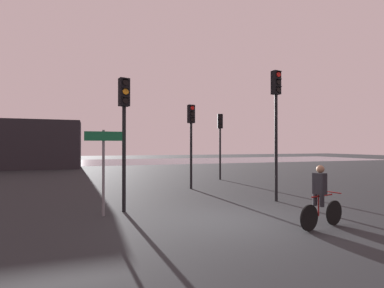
{
  "coord_description": "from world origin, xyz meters",
  "views": [
    {
      "loc": [
        -3.83,
        -7.54,
        2.11
      ],
      "look_at": [
        0.5,
        5.0,
        2.2
      ],
      "focal_mm": 28.0,
      "sensor_mm": 36.0,
      "label": 1
    }
  ],
  "objects_px": {
    "traffic_light_near_left": "(124,119)",
    "traffic_light_far_right": "(220,134)",
    "direction_sign_post": "(103,160)",
    "cyclist": "(321,196)",
    "traffic_light_near_right": "(276,111)",
    "traffic_light_center": "(191,130)"
  },
  "relations": [
    {
      "from": "traffic_light_center",
      "to": "cyclist",
      "type": "distance_m",
      "value": 8.09
    },
    {
      "from": "traffic_light_near_right",
      "to": "traffic_light_near_left",
      "type": "distance_m",
      "value": 5.73
    },
    {
      "from": "traffic_light_near_left",
      "to": "traffic_light_far_right",
      "type": "distance_m",
      "value": 9.99
    },
    {
      "from": "traffic_light_far_right",
      "to": "direction_sign_post",
      "type": "bearing_deg",
      "value": 63.44
    },
    {
      "from": "traffic_light_near_right",
      "to": "direction_sign_post",
      "type": "distance_m",
      "value": 6.61
    },
    {
      "from": "traffic_light_near_left",
      "to": "traffic_light_far_right",
      "type": "relative_size",
      "value": 1.04
    },
    {
      "from": "traffic_light_center",
      "to": "traffic_light_near_left",
      "type": "height_order",
      "value": "traffic_light_near_left"
    },
    {
      "from": "traffic_light_center",
      "to": "cyclist",
      "type": "relative_size",
      "value": 2.48
    },
    {
      "from": "cyclist",
      "to": "traffic_light_far_right",
      "type": "bearing_deg",
      "value": 155.2
    },
    {
      "from": "traffic_light_near_right",
      "to": "traffic_light_far_right",
      "type": "xyz_separation_m",
      "value": [
        1.02,
        7.41,
        -0.56
      ]
    },
    {
      "from": "traffic_light_near_right",
      "to": "direction_sign_post",
      "type": "xyz_separation_m",
      "value": [
        -6.37,
        -0.37,
        -1.74
      ]
    },
    {
      "from": "direction_sign_post",
      "to": "cyclist",
      "type": "xyz_separation_m",
      "value": [
        5.2,
        -3.22,
        -0.88
      ]
    },
    {
      "from": "traffic_light_far_right",
      "to": "cyclist",
      "type": "xyz_separation_m",
      "value": [
        -2.18,
        -11.0,
        -2.06
      ]
    },
    {
      "from": "traffic_light_near_left",
      "to": "traffic_light_far_right",
      "type": "xyz_separation_m",
      "value": [
        6.73,
        7.38,
        -0.11
      ]
    },
    {
      "from": "traffic_light_near_right",
      "to": "traffic_light_near_left",
      "type": "bearing_deg",
      "value": -10.42
    },
    {
      "from": "traffic_light_near_right",
      "to": "cyclist",
      "type": "relative_size",
      "value": 2.99
    },
    {
      "from": "traffic_light_near_right",
      "to": "traffic_light_far_right",
      "type": "distance_m",
      "value": 7.5
    },
    {
      "from": "cyclist",
      "to": "traffic_light_near_right",
      "type": "bearing_deg",
      "value": 148.46
    },
    {
      "from": "traffic_light_center",
      "to": "traffic_light_near_right",
      "type": "bearing_deg",
      "value": 106.02
    },
    {
      "from": "direction_sign_post",
      "to": "traffic_light_near_left",
      "type": "bearing_deg",
      "value": -144.78
    },
    {
      "from": "traffic_light_near_left",
      "to": "direction_sign_post",
      "type": "bearing_deg",
      "value": 16.69
    },
    {
      "from": "traffic_light_far_right",
      "to": "cyclist",
      "type": "height_order",
      "value": "traffic_light_far_right"
    }
  ]
}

